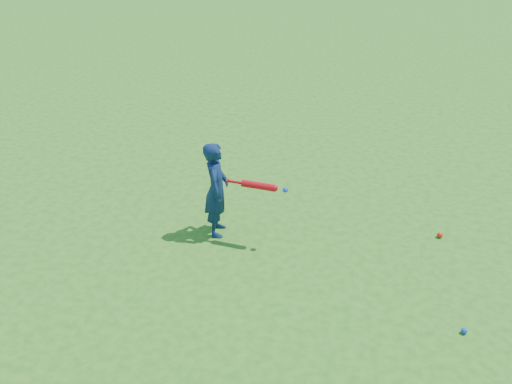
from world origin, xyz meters
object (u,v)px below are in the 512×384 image
(ground_ball_blue, at_px, (464,331))
(bat_swing, at_px, (261,186))
(ground_ball_red, at_px, (440,235))
(child, at_px, (216,189))

(ground_ball_blue, distance_m, bat_swing, 2.63)
(ground_ball_red, relative_size, ground_ball_blue, 1.18)
(child, distance_m, bat_swing, 0.60)
(ground_ball_red, bearing_deg, ground_ball_blue, -86.13)
(child, relative_size, bat_swing, 1.64)
(ground_ball_red, bearing_deg, bat_swing, -165.46)
(ground_ball_blue, bearing_deg, ground_ball_red, 93.87)
(ground_ball_red, height_order, ground_ball_blue, ground_ball_red)
(ground_ball_blue, bearing_deg, bat_swing, 153.03)
(ground_ball_red, xyz_separation_m, ground_ball_blue, (0.11, -1.70, -0.01))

